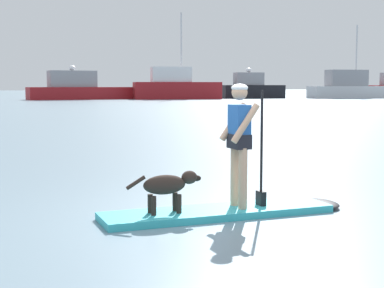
{
  "coord_description": "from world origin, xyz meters",
  "views": [
    {
      "loc": [
        -3.1,
        -7.31,
        1.79
      ],
      "look_at": [
        0.0,
        1.0,
        0.9
      ],
      "focal_mm": 54.93,
      "sensor_mm": 36.0,
      "label": 1
    }
  ],
  "objects_px": {
    "moored_boat_starboard": "(78,89)",
    "moored_boat_far_starboard": "(176,87)",
    "paddleboard": "(232,211)",
    "moored_boat_outer": "(252,88)",
    "dog": "(168,186)",
    "moored_boat_far_port": "(350,88)",
    "person_paddler": "(240,136)"
  },
  "relations": [
    {
      "from": "dog",
      "to": "moored_boat_far_port",
      "type": "relative_size",
      "value": 0.08
    },
    {
      "from": "moored_boat_starboard",
      "to": "paddleboard",
      "type": "bearing_deg",
      "value": -97.71
    },
    {
      "from": "dog",
      "to": "moored_boat_outer",
      "type": "distance_m",
      "value": 73.73
    },
    {
      "from": "moored_boat_outer",
      "to": "moored_boat_far_port",
      "type": "xyz_separation_m",
      "value": [
        12.85,
        -4.49,
        0.11
      ]
    },
    {
      "from": "moored_boat_starboard",
      "to": "moored_boat_far_port",
      "type": "relative_size",
      "value": 1.05
    },
    {
      "from": "paddleboard",
      "to": "moored_boat_outer",
      "type": "distance_m",
      "value": 73.3
    },
    {
      "from": "dog",
      "to": "moored_boat_starboard",
      "type": "relative_size",
      "value": 0.08
    },
    {
      "from": "person_paddler",
      "to": "moored_boat_far_starboard",
      "type": "bearing_deg",
      "value": 71.86
    },
    {
      "from": "paddleboard",
      "to": "moored_boat_outer",
      "type": "xyz_separation_m",
      "value": [
        32.65,
        65.61,
        1.29
      ]
    },
    {
      "from": "paddleboard",
      "to": "dog",
      "type": "distance_m",
      "value": 1.03
    },
    {
      "from": "dog",
      "to": "moored_boat_far_starboard",
      "type": "relative_size",
      "value": 0.09
    },
    {
      "from": "paddleboard",
      "to": "moored_boat_far_port",
      "type": "height_order",
      "value": "moored_boat_far_port"
    },
    {
      "from": "paddleboard",
      "to": "person_paddler",
      "type": "relative_size",
      "value": 2.06
    },
    {
      "from": "moored_boat_outer",
      "to": "person_paddler",
      "type": "bearing_deg",
      "value": -116.38
    },
    {
      "from": "dog",
      "to": "moored_boat_starboard",
      "type": "distance_m",
      "value": 67.5
    },
    {
      "from": "moored_boat_far_starboard",
      "to": "moored_boat_far_port",
      "type": "bearing_deg",
      "value": -6.92
    },
    {
      "from": "dog",
      "to": "moored_boat_far_starboard",
      "type": "bearing_deg",
      "value": 71.02
    },
    {
      "from": "moored_boat_starboard",
      "to": "moored_boat_outer",
      "type": "bearing_deg",
      "value": -2.74
    },
    {
      "from": "person_paddler",
      "to": "moored_boat_far_port",
      "type": "bearing_deg",
      "value": 53.41
    },
    {
      "from": "dog",
      "to": "moored_boat_outer",
      "type": "height_order",
      "value": "moored_boat_outer"
    },
    {
      "from": "paddleboard",
      "to": "moored_boat_starboard",
      "type": "height_order",
      "value": "moored_boat_starboard"
    },
    {
      "from": "moored_boat_far_starboard",
      "to": "moored_boat_far_port",
      "type": "xyz_separation_m",
      "value": [
        24.39,
        -2.96,
        -0.13
      ]
    },
    {
      "from": "moored_boat_starboard",
      "to": "moored_boat_far_starboard",
      "type": "height_order",
      "value": "moored_boat_far_starboard"
    },
    {
      "from": "paddleboard",
      "to": "moored_boat_far_port",
      "type": "distance_m",
      "value": 76.21
    },
    {
      "from": "paddleboard",
      "to": "moored_boat_starboard",
      "type": "bearing_deg",
      "value": 82.29
    },
    {
      "from": "moored_boat_far_starboard",
      "to": "moored_boat_outer",
      "type": "bearing_deg",
      "value": 7.54
    },
    {
      "from": "paddleboard",
      "to": "moored_boat_outer",
      "type": "bearing_deg",
      "value": 63.55
    },
    {
      "from": "moored_boat_outer",
      "to": "paddleboard",
      "type": "bearing_deg",
      "value": -116.45
    },
    {
      "from": "paddleboard",
      "to": "moored_boat_far_starboard",
      "type": "height_order",
      "value": "moored_boat_far_starboard"
    },
    {
      "from": "paddleboard",
      "to": "dog",
      "type": "bearing_deg",
      "value": -179.3
    },
    {
      "from": "moored_boat_far_starboard",
      "to": "moored_boat_outer",
      "type": "height_order",
      "value": "moored_boat_far_starboard"
    },
    {
      "from": "moored_boat_far_starboard",
      "to": "dog",
      "type": "bearing_deg",
      "value": -108.98
    }
  ]
}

